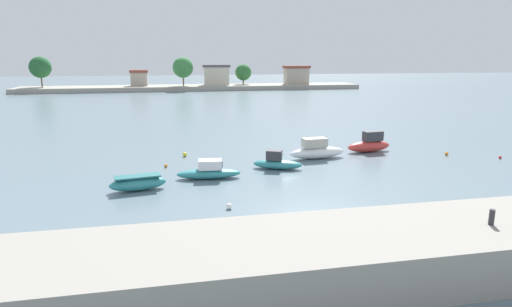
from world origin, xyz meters
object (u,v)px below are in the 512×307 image
object	(u,v)px
mooring_buoy_3	(500,157)
mooring_buoy_4	(447,154)
mooring_buoy_1	(185,154)
moored_boat_3	(317,151)
mooring_buoy_2	(229,206)
mooring_bollard	(492,217)
moored_boat_0	(138,183)
moored_boat_4	(370,144)
mooring_buoy_0	(166,166)
moored_boat_1	(209,172)
moored_boat_2	(277,163)

from	to	relation	value
mooring_buoy_3	mooring_buoy_4	xyz separation A→B (m)	(-3.94, 2.19, 0.03)
mooring_buoy_1	moored_boat_3	bearing A→B (deg)	-15.20
mooring_buoy_2	mooring_buoy_4	world-z (taller)	mooring_buoy_2
mooring_bollard	mooring_buoy_3	xyz separation A→B (m)	(16.21, 18.02, -2.27)
moored_boat_3	mooring_buoy_4	world-z (taller)	moored_boat_3
moored_boat_3	mooring_buoy_2	bearing A→B (deg)	-135.00
mooring_buoy_3	mooring_bollard	bearing A→B (deg)	-131.97
moored_boat_0	mooring_buoy_3	world-z (taller)	moored_boat_0
mooring_buoy_2	moored_boat_4	bearing A→B (deg)	40.26
mooring_bollard	moored_boat_3	size ratio (longest dim) A/B	0.13
mooring_buoy_3	moored_boat_0	bearing A→B (deg)	-174.41
mooring_buoy_1	mooring_buoy_2	xyz separation A→B (m)	(1.99, -14.90, -0.02)
moored_boat_3	mooring_buoy_2	size ratio (longest dim) A/B	14.73
mooring_bollard	mooring_buoy_0	world-z (taller)	mooring_bollard
moored_boat_4	mooring_buoy_0	distance (m)	19.65
moored_boat_1	moored_boat_2	world-z (taller)	moored_boat_2
moored_boat_2	mooring_buoy_3	bearing A→B (deg)	20.17
moored_boat_0	mooring_buoy_0	size ratio (longest dim) A/B	14.06
mooring_bollard	mooring_buoy_3	bearing A→B (deg)	48.03
mooring_buoy_1	mooring_buoy_3	world-z (taller)	mooring_buoy_1
moored_boat_0	moored_boat_3	xyz separation A→B (m)	(15.42, 6.65, 0.20)
mooring_buoy_1	moored_boat_2	bearing A→B (deg)	-39.89
moored_boat_0	moored_boat_4	size ratio (longest dim) A/B	0.86
mooring_buoy_1	mooring_bollard	bearing A→B (deg)	-64.37
moored_boat_2	mooring_buoy_3	world-z (taller)	moored_boat_2
moored_boat_3	mooring_buoy_2	world-z (taller)	moored_boat_3
moored_boat_4	mooring_buoy_2	distance (m)	20.69
moored_boat_2	moored_boat_4	size ratio (longest dim) A/B	0.92
mooring_buoy_3	moored_boat_2	bearing A→B (deg)	178.19
mooring_buoy_1	mooring_buoy_2	size ratio (longest dim) A/B	1.13
moored_boat_3	mooring_buoy_1	bearing A→B (deg)	159.67
moored_boat_0	mooring_buoy_0	xyz separation A→B (m)	(1.91, 6.12, -0.37)
moored_boat_1	moored_boat_4	world-z (taller)	moored_boat_4
moored_boat_0	moored_boat_1	xyz separation A→B (m)	(5.15, 2.00, 0.02)
moored_boat_2	mooring_buoy_4	xyz separation A→B (m)	(16.88, 1.53, -0.36)
moored_boat_1	mooring_buoy_4	bearing A→B (deg)	12.78
mooring_buoy_4	mooring_bollard	bearing A→B (deg)	-121.26
moored_boat_1	mooring_buoy_4	xyz separation A→B (m)	(22.67, 3.30, -0.37)
mooring_bollard	mooring_buoy_3	distance (m)	24.35
mooring_bollard	moored_boat_0	distance (m)	21.63
mooring_buoy_1	mooring_buoy_2	world-z (taller)	mooring_buoy_1
moored_boat_1	mooring_buoy_2	world-z (taller)	moored_boat_1
moored_boat_4	mooring_buoy_0	xyz separation A→B (m)	(-19.52, -2.20, -0.59)
mooring_bollard	moored_boat_4	xyz separation A→B (m)	(5.89, 23.23, -1.68)
mooring_buoy_0	mooring_buoy_3	bearing A→B (deg)	-5.76
moored_boat_0	mooring_buoy_2	xyz separation A→B (m)	(5.65, -5.05, -0.33)
moored_boat_0	mooring_buoy_4	distance (m)	28.32
moored_boat_3	mooring_bollard	bearing A→B (deg)	-94.80
mooring_bollard	moored_boat_2	size ratio (longest dim) A/B	0.16
moored_boat_1	mooring_buoy_4	world-z (taller)	moored_boat_1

